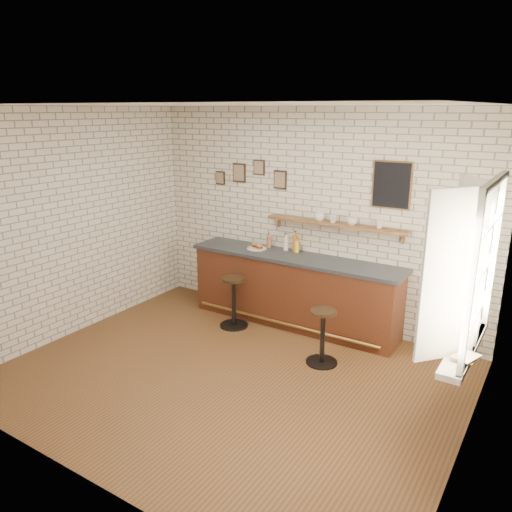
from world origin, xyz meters
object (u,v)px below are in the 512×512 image
Objects in this scene: condiment_bottle_yellow at (297,246)px; shelf_cup_b at (333,219)px; shelf_cup_c at (352,221)px; book_upper at (456,353)px; shelf_cup_d at (380,225)px; bitters_bottle_brown at (269,241)px; bar_counter at (294,290)px; sandwich_plate at (257,248)px; bitters_bottle_white at (286,243)px; bar_stool_right at (323,335)px; bar_stool_left at (234,300)px; shelf_cup_a at (319,217)px; book_lower at (456,355)px; ciabatta_sandwich at (257,246)px; bitters_bottle_amber at (295,243)px.

shelf_cup_b reaches higher than condiment_bottle_yellow.
book_upper is at bearing -115.63° from shelf_cup_c.
bitters_bottle_brown is at bearing 161.91° from shelf_cup_d.
bar_counter is 11.07× the size of sandwich_plate.
bar_stool_right is at bearing -43.27° from bitters_bottle_white.
bar_stool_left is at bearing -176.20° from shelf_cup_d.
book_upper is (3.00, -1.86, -0.14)m from bitters_bottle_brown.
book_upper is at bearing -27.39° from bar_stool_right.
shelf_cup_a is at bearing 111.57° from shelf_cup_c.
condiment_bottle_yellow is 3.16m from book_lower.
sandwich_plate is 1.11× the size of bitters_bottle_white.
ciabatta_sandwich is at bearing 156.35° from book_lower.
shelf_cup_c is at bearing 15.40° from bar_counter.
shelf_cup_c is 0.62× the size of book_lower.
bar_stool_left is at bearing -128.66° from bitters_bottle_amber.
book_lower is at bearing -71.16° from book_upper.
shelf_cup_b is 0.27m from shelf_cup_c.
shelf_cup_a is 0.57× the size of book_upper.
shelf_cup_a is at bearing 1.54° from bitters_bottle_brown.
ciabatta_sandwich is at bearing 118.85° from shelf_cup_c.
bitters_bottle_amber reaches higher than condiment_bottle_yellow.
shelf_cup_d is (0.64, 0.00, -0.00)m from shelf_cup_b.
bitters_bottle_amber reaches higher than bar_stool_left.
bitters_bottle_white is (0.40, 0.15, 0.10)m from sandwich_plate.
bitters_bottle_white is 0.37× the size of bar_stool_right.
shelf_cup_c reaches higher than shelf_cup_b.
condiment_bottle_yellow is at bearing 113.10° from shelf_cup_c.
shelf_cup_a is at bearing 158.42° from book_upper.
shelf_cup_b is (0.55, 0.02, 0.41)m from bitters_bottle_amber.
shelf_cup_b is (1.09, 0.17, 0.49)m from ciabatta_sandwich.
bitters_bottle_white reaches higher than book_upper.
bitters_bottle_brown is at bearing 112.53° from shelf_cup_c.
book_lower is (1.37, -1.89, -0.61)m from shelf_cup_d.
ciabatta_sandwich reaches higher than book_upper.
shelf_cup_a is 2.97m from book_upper.
bitters_bottle_amber is at bearing 162.83° from book_upper.
shelf_cup_d is at bearing -42.21° from shelf_cup_b.
bitters_bottle_white is at bearing 136.73° from bar_stool_right.
condiment_bottle_yellow is at bearing 148.91° from book_lower.
shelf_cup_c is at bearing 151.64° from book_upper.
shelf_cup_c is 2.64m from book_upper.
shelf_cup_b is at bearing 23.49° from bar_counter.
book_lower is (2.53, -1.87, -0.16)m from condiment_bottle_yellow.
bitters_bottle_white reaches higher than bitters_bottle_brown.
sandwich_plate is at bearing 149.62° from bar_stool_right.
book_upper is at bearing -36.35° from condiment_bottle_yellow.
shelf_cup_c is (1.36, 0.17, 0.54)m from sandwich_plate.
bitters_bottle_brown reaches higher than book_upper.
shelf_cup_b is at bearing 161.16° from shelf_cup_d.
bitters_bottle_amber reaches higher than bar_counter.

